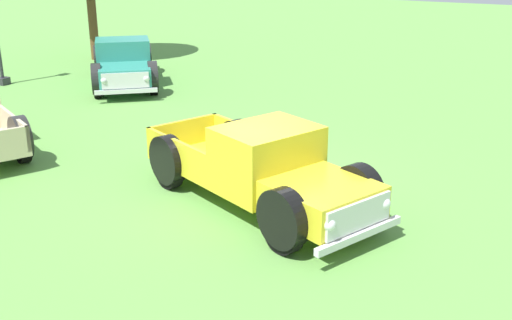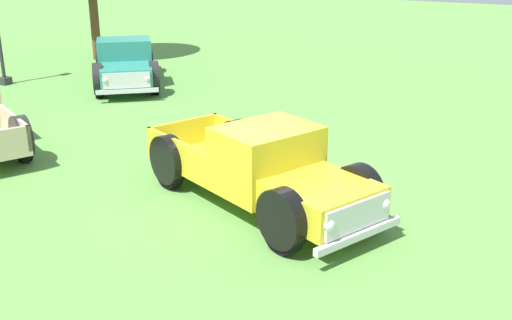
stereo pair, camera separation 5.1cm
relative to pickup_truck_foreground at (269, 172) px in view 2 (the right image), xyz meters
The scene contains 3 objects.
ground_plane 1.23m from the pickup_truck_foreground, 39.16° to the left, with size 80.00×80.00×0.00m, color #5B9342.
pickup_truck_foreground is the anchor object (origin of this frame).
pickup_truck_behind_right 11.25m from the pickup_truck_foreground, 50.80° to the left, with size 5.28×4.71×1.61m.
Camera 2 is at (-10.53, -5.13, 4.94)m, focal length 43.61 mm.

